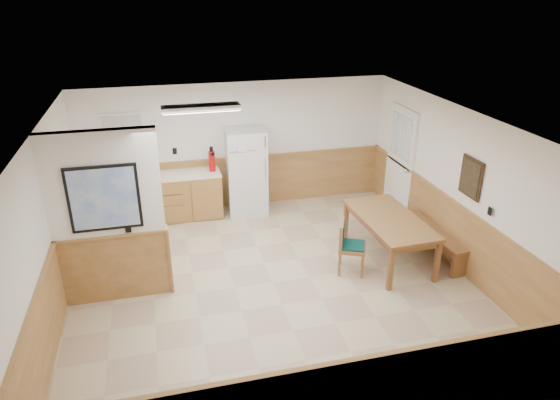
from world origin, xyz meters
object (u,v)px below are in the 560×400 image
object	(u,v)px
dining_table	(390,223)
fire_extinguisher	(212,160)
dining_chair	(347,243)
refrigerator	(246,172)
dining_bench	(433,235)
soap_bottle	(120,173)

from	to	relation	value
dining_table	fire_extinguisher	bearing A→B (deg)	134.01
dining_chair	fire_extinguisher	size ratio (longest dim) A/B	1.77
refrigerator	dining_bench	xyz separation A→B (m)	(2.69, -2.43, -0.50)
dining_chair	fire_extinguisher	bearing A→B (deg)	147.32
dining_bench	soap_bottle	xyz separation A→B (m)	(-5.02, 2.46, 0.68)
refrigerator	dining_bench	bearing A→B (deg)	-38.53
dining_bench	soap_bottle	bearing A→B (deg)	148.44
refrigerator	dining_bench	size ratio (longest dim) A/B	1.04
dining_table	refrigerator	bearing A→B (deg)	126.14
fire_extinguisher	refrigerator	bearing A→B (deg)	10.30
dining_table	fire_extinguisher	world-z (taller)	fire_extinguisher
soap_bottle	refrigerator	bearing A→B (deg)	-0.79
refrigerator	dining_chair	xyz separation A→B (m)	(1.09, -2.57, -0.35)
refrigerator	dining_table	xyz separation A→B (m)	(1.88, -2.40, -0.19)
dining_bench	dining_chair	size ratio (longest dim) A/B	1.91
dining_chair	refrigerator	bearing A→B (deg)	136.73
refrigerator	dining_chair	distance (m)	2.82
fire_extinguisher	soap_bottle	size ratio (longest dim) A/B	1.95
dining_bench	soap_bottle	world-z (taller)	soap_bottle
refrigerator	dining_chair	bearing A→B (deg)	-63.44
dining_bench	fire_extinguisher	distance (m)	4.22
dining_chair	dining_bench	bearing A→B (deg)	28.99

